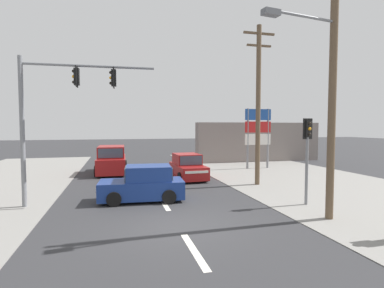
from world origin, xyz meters
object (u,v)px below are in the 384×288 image
hatchback_crossing_left (188,167)px  utility_pole_midground_right (258,102)px  pedestal_signal_right_kerb (307,146)px  utility_pole_foreground_right (330,73)px  shopping_plaza_sign (258,130)px  suv_receding_far (112,160)px  traffic_signal_mast (57,104)px  hatchback_kerbside_parked (144,185)px

hatchback_crossing_left → utility_pole_midground_right: bearing=-41.4°
utility_pole_midground_right → pedestal_signal_right_kerb: bearing=-90.3°
utility_pole_foreground_right → utility_pole_midground_right: 6.35m
utility_pole_foreground_right → pedestal_signal_right_kerb: 3.27m
utility_pole_foreground_right → shopping_plaza_sign: size_ratio=2.04×
pedestal_signal_right_kerb → suv_receding_far: (-7.85, 10.75, -1.53)m
shopping_plaza_sign → traffic_signal_mast: bearing=-148.4°
pedestal_signal_right_kerb → suv_receding_far: pedestal_signal_right_kerb is taller
hatchback_kerbside_parked → suv_receding_far: 8.45m
utility_pole_foreground_right → traffic_signal_mast: utility_pole_foreground_right is taller
utility_pole_midground_right → traffic_signal_mast: utility_pole_midground_right is taller
hatchback_kerbside_parked → shopping_plaza_sign: bearing=40.1°
utility_pole_foreground_right → shopping_plaza_sign: 12.96m
shopping_plaza_sign → utility_pole_midground_right: bearing=-116.9°
utility_pole_foreground_right → pedestal_signal_right_kerb: utility_pole_foreground_right is taller
traffic_signal_mast → shopping_plaza_sign: traffic_signal_mast is taller
utility_pole_midground_right → hatchback_crossing_left: bearing=138.6°
utility_pole_midground_right → shopping_plaza_sign: 6.89m
utility_pole_foreground_right → utility_pole_midground_right: (0.55, 6.31, -0.46)m
utility_pole_midground_right → pedestal_signal_right_kerb: 4.94m
utility_pole_midground_right → suv_receding_far: size_ratio=1.90×
shopping_plaza_sign → suv_receding_far: bearing=178.2°
traffic_signal_mast → hatchback_crossing_left: bearing=36.4°
utility_pole_foreground_right → hatchback_crossing_left: 10.53m
utility_pole_foreground_right → hatchback_crossing_left: utility_pole_foreground_right is taller
utility_pole_midground_right → pedestal_signal_right_kerb: (-0.02, -4.43, -2.17)m
pedestal_signal_right_kerb → utility_pole_midground_right: bearing=89.7°
pedestal_signal_right_kerb → hatchback_crossing_left: bearing=113.9°
hatchback_kerbside_parked → utility_pole_midground_right: bearing=17.3°
suv_receding_far → hatchback_crossing_left: (4.60, -3.43, -0.18)m
pedestal_signal_right_kerb → utility_pole_foreground_right: bearing=-105.8°
hatchback_kerbside_parked → suv_receding_far: suv_receding_far is taller
utility_pole_foreground_right → hatchback_crossing_left: bearing=106.5°
suv_receding_far → pedestal_signal_right_kerb: bearing=-53.9°
utility_pole_foreground_right → utility_pole_midground_right: size_ratio=1.08×
traffic_signal_mast → utility_pole_midground_right: bearing=11.3°
utility_pole_foreground_right → hatchback_crossing_left: size_ratio=2.54×
traffic_signal_mast → shopping_plaza_sign: size_ratio=1.30×
suv_receding_far → shopping_plaza_sign: bearing=-1.8°
traffic_signal_mast → suv_receding_far: 9.13m
traffic_signal_mast → suv_receding_far: bearing=76.5°
hatchback_crossing_left → suv_receding_far: bearing=143.3°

